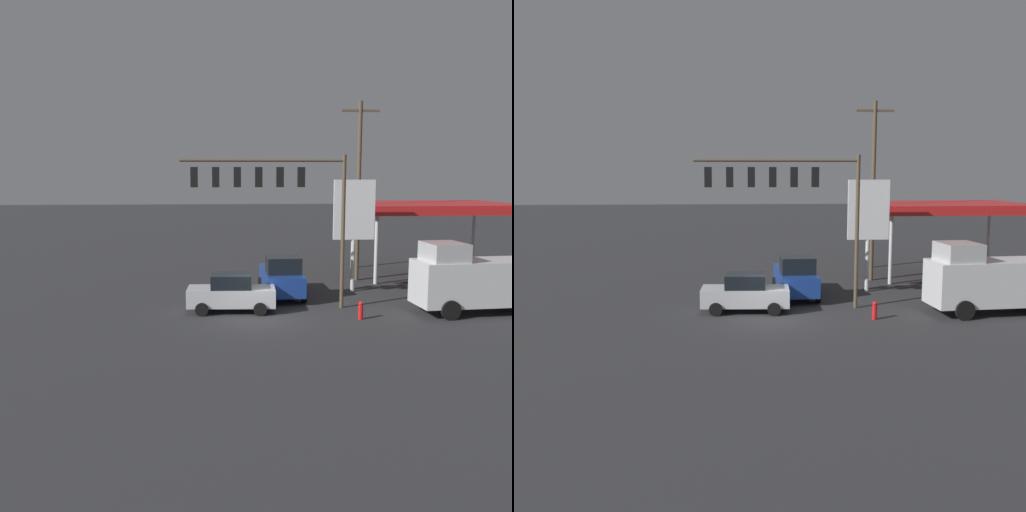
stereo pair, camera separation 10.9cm
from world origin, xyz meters
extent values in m
plane|color=#2D2D30|center=(0.00, 0.00, 0.00)|extent=(200.00, 200.00, 0.00)
cylinder|color=brown|center=(-4.45, -1.94, 3.93)|extent=(0.20, 0.20, 7.86)
cylinder|color=brown|center=(-0.34, -1.94, 7.56)|extent=(8.23, 0.14, 0.14)
cube|color=black|center=(-2.27, -1.94, 6.74)|extent=(0.36, 0.28, 1.00)
sphere|color=#FF4141|center=(-2.27, -2.12, 7.04)|extent=(0.22, 0.22, 0.22)
sphere|color=#392305|center=(-2.27, -2.12, 6.74)|extent=(0.22, 0.22, 0.22)
sphere|color=black|center=(-2.27, -2.12, 6.44)|extent=(0.22, 0.22, 0.22)
cube|color=black|center=(-1.20, -1.94, 6.74)|extent=(0.36, 0.28, 1.00)
sphere|color=#FF4141|center=(-1.20, -2.12, 7.04)|extent=(0.22, 0.22, 0.22)
sphere|color=#392305|center=(-1.20, -2.12, 6.74)|extent=(0.22, 0.22, 0.22)
sphere|color=black|center=(-1.20, -2.12, 6.44)|extent=(0.22, 0.22, 0.22)
cube|color=black|center=(-0.13, -1.94, 6.74)|extent=(0.36, 0.28, 1.00)
sphere|color=#FF4141|center=(-0.13, -2.12, 7.04)|extent=(0.22, 0.22, 0.22)
sphere|color=#392305|center=(-0.13, -2.12, 6.74)|extent=(0.22, 0.22, 0.22)
sphere|color=black|center=(-0.13, -2.12, 6.44)|extent=(0.22, 0.22, 0.22)
cube|color=black|center=(0.94, -1.94, 6.74)|extent=(0.36, 0.28, 1.00)
sphere|color=#FF4141|center=(0.94, -2.12, 7.04)|extent=(0.22, 0.22, 0.22)
sphere|color=#392305|center=(0.94, -2.12, 6.74)|extent=(0.22, 0.22, 0.22)
sphere|color=black|center=(0.94, -2.12, 6.44)|extent=(0.22, 0.22, 0.22)
cube|color=black|center=(2.01, -1.94, 6.74)|extent=(0.36, 0.28, 1.00)
sphere|color=#FF4141|center=(2.01, -2.12, 7.04)|extent=(0.22, 0.22, 0.22)
sphere|color=#392305|center=(2.01, -2.12, 6.74)|extent=(0.22, 0.22, 0.22)
sphere|color=black|center=(2.01, -2.12, 6.44)|extent=(0.22, 0.22, 0.22)
cube|color=black|center=(3.08, -1.94, 6.74)|extent=(0.36, 0.28, 1.00)
sphere|color=#FF4141|center=(3.08, -2.12, 7.04)|extent=(0.22, 0.22, 0.22)
sphere|color=#392305|center=(3.08, -2.12, 6.74)|extent=(0.22, 0.22, 0.22)
sphere|color=black|center=(3.08, -2.12, 6.44)|extent=(0.22, 0.22, 0.22)
cylinder|color=brown|center=(-7.11, -9.46, 5.70)|extent=(0.26, 0.26, 11.41)
cube|color=brown|center=(-7.11, -9.46, 10.81)|extent=(2.40, 0.14, 0.14)
cube|color=red|center=(-12.54, -11.17, 4.63)|extent=(10.31, 7.38, 0.60)
cube|color=red|center=(-12.54, -14.88, 4.63)|extent=(10.31, 0.06, 0.36)
cylinder|color=silver|center=(-17.09, -14.26, 2.16)|extent=(0.24, 0.24, 4.33)
cylinder|color=silver|center=(-7.98, -14.26, 2.16)|extent=(0.24, 0.24, 4.33)
cylinder|color=silver|center=(-7.98, -8.08, 2.16)|extent=(0.24, 0.24, 4.33)
cylinder|color=silver|center=(-5.98, -5.91, 3.28)|extent=(0.24, 0.24, 6.56)
cube|color=white|center=(-5.98, -5.91, 4.83)|extent=(2.40, 0.24, 3.46)
cube|color=black|center=(-5.98, -6.04, 4.83)|extent=(1.68, 0.04, 1.21)
cube|color=navy|center=(-1.63, -4.91, 0.95)|extent=(2.11, 5.24, 1.10)
cube|color=black|center=(-1.65, -4.01, 1.95)|extent=(1.87, 1.64, 0.90)
cylinder|color=black|center=(-2.68, -3.24, 0.40)|extent=(0.24, 0.80, 0.80)
cylinder|color=black|center=(-0.64, -3.20, 0.40)|extent=(0.24, 0.80, 0.80)
cylinder|color=black|center=(-2.61, -6.62, 0.40)|extent=(0.24, 0.80, 0.80)
cylinder|color=black|center=(-0.57, -6.57, 0.40)|extent=(0.24, 0.80, 0.80)
cube|color=silver|center=(-11.21, -0.39, 1.58)|extent=(6.95, 2.79, 2.20)
cube|color=#BABABC|center=(-9.12, -0.24, 3.13)|extent=(1.95, 2.24, 0.90)
cylinder|color=black|center=(-9.09, 0.94, 0.48)|extent=(0.97, 0.29, 0.96)
cylinder|color=black|center=(-8.92, -1.40, 0.48)|extent=(0.97, 0.29, 0.96)
cylinder|color=black|center=(-13.33, -1.72, 0.48)|extent=(0.97, 0.29, 0.96)
cube|color=silver|center=(1.28, -1.52, 0.78)|extent=(4.49, 2.02, 0.90)
cube|color=black|center=(1.28, -1.52, 1.58)|extent=(2.08, 1.76, 0.70)
cylinder|color=black|center=(2.76, -0.67, 0.33)|extent=(0.67, 0.25, 0.66)
cylinder|color=black|center=(2.66, -2.51, 0.33)|extent=(0.67, 0.25, 0.66)
cylinder|color=black|center=(-0.10, -0.53, 0.33)|extent=(0.67, 0.25, 0.66)
cylinder|color=black|center=(-0.19, -2.37, 0.33)|extent=(0.67, 0.25, 0.66)
cylinder|color=red|center=(-4.85, 0.46, 0.35)|extent=(0.24, 0.24, 0.70)
sphere|color=red|center=(-4.85, 0.46, 0.77)|extent=(0.22, 0.22, 0.22)
camera|label=1|loc=(2.02, 26.63, 6.97)|focal=40.00mm
camera|label=2|loc=(1.91, 26.64, 6.97)|focal=40.00mm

